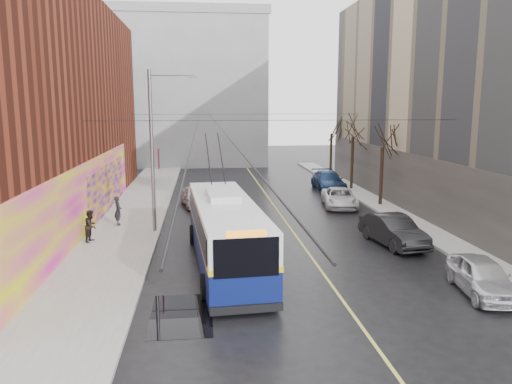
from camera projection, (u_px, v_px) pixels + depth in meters
The scene contains 21 objects.
ground at pixel (299, 295), 18.96m from camera, with size 140.00×140.00×0.00m, color black.
sidewalk_left at pixel (129, 224), 29.85m from camera, with size 4.00×60.00×0.15m, color gray.
sidewalk_right at pixel (402, 217), 31.65m from camera, with size 2.00×60.00×0.15m, color gray.
lane_line at pixel (281, 215), 32.83m from camera, with size 0.12×50.00×0.01m, color #BFB74C.
building_right at pixel (512, 92), 33.09m from camera, with size 14.06×36.00×16.00m.
building_far at pixel (181, 89), 60.83m from camera, with size 20.50×12.10×18.00m.
streetlight_pole at pixel (155, 147), 27.27m from camera, with size 2.65×0.60×9.00m.
catenary_wires at pixel (218, 119), 32.08m from camera, with size 18.00×60.00×0.22m.
tree_near at pixel (383, 136), 34.73m from camera, with size 3.20×3.20×6.40m.
tree_mid at pixel (353, 128), 41.53m from camera, with size 3.20×3.20×6.68m.
tree_far at pixel (332, 126), 48.41m from camera, with size 3.20×3.20×6.57m.
puddle at pixel (182, 315), 17.13m from camera, with size 2.10×3.70×0.01m, color black.
pigeons_flying at pixel (219, 106), 27.29m from camera, with size 5.36×1.60×0.64m.
trolleybus at pixel (225, 231), 22.24m from camera, with size 3.43×12.00×5.63m.
parked_car_a at pixel (482, 276), 18.93m from camera, with size 1.67×4.15×1.41m, color silver.
parked_car_b at pixel (393, 230), 25.56m from camera, with size 1.64×4.71×1.55m, color black.
parked_car_c at pixel (339, 198), 35.17m from camera, with size 2.21×4.79×1.33m, color silver.
parked_car_d at pixel (328, 181), 42.13m from camera, with size 2.21×5.44×1.58m, color navy.
following_car at pixel (195, 196), 35.38m from camera, with size 1.71×4.25×1.45m, color #B5B4B9.
pedestrian_a at pixel (118, 211), 29.20m from camera, with size 0.63×0.41×1.72m, color black.
pedestrian_b at pixel (91, 226), 25.69m from camera, with size 0.80×0.62×1.65m, color black.
Camera 1 is at (-3.56, -17.72, 7.12)m, focal length 35.00 mm.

